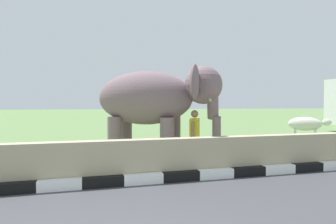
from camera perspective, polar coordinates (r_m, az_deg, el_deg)
name	(u,v)px	position (r m, az deg, el deg)	size (l,w,h in m)	color
striped_curb	(82,184)	(6.74, -16.50, -13.29)	(16.20, 0.20, 0.24)	white
barrier_parapet	(181,158)	(7.30, 2.53, -9.02)	(28.00, 0.36, 1.00)	tan
elephant	(156,100)	(9.23, -2.41, 2.41)	(3.95, 3.44, 3.00)	slate
person_handler	(195,134)	(9.05, 5.24, -4.26)	(0.42, 0.58, 1.66)	navy
cow_near	(306,124)	(15.50, 25.39, -2.21)	(1.65, 1.62, 1.23)	beige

